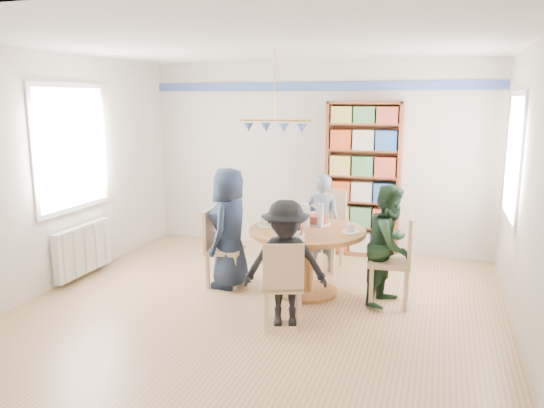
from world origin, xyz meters
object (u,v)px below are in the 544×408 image
at_px(radiator, 83,249).
at_px(bookshelf, 363,181).
at_px(dining_table, 307,246).
at_px(chair_right, 399,256).
at_px(chair_far, 326,225).
at_px(person_left, 229,228).
at_px(chair_left, 218,244).
at_px(person_near, 285,263).
at_px(person_far, 323,222).
at_px(chair_near, 283,281).
at_px(person_right, 390,245).

height_order(radiator, bookshelf, bookshelf).
xyz_separation_m(dining_table, chair_right, (1.01, -0.03, -0.02)).
bearing_deg(chair_far, person_left, -131.31).
bearing_deg(chair_left, chair_right, 0.32).
bearing_deg(dining_table, person_near, -89.52).
height_order(person_far, person_near, person_far).
distance_m(dining_table, chair_left, 1.06).
distance_m(dining_table, person_far, 0.88).
xyz_separation_m(chair_far, person_left, (-0.92, -1.05, 0.14)).
height_order(person_near, bookshelf, bookshelf).
relative_size(chair_far, person_near, 0.83).
bearing_deg(chair_left, person_far, 41.41).
relative_size(person_near, bookshelf, 0.58).
bearing_deg(chair_left, chair_far, 44.96).
xyz_separation_m(chair_right, person_left, (-1.93, -0.00, 0.16)).
distance_m(chair_near, person_right, 1.33).
xyz_separation_m(chair_right, person_far, (-1.02, 0.91, 0.09)).
relative_size(chair_right, person_far, 0.78).
relative_size(chair_far, chair_near, 1.18).
bearing_deg(dining_table, radiator, -174.02).
bearing_deg(chair_near, chair_left, 138.71).
relative_size(person_far, bookshelf, 0.59).
bearing_deg(chair_right, bookshelf, 110.12).
xyz_separation_m(person_far, bookshelf, (0.37, 0.87, 0.43)).
distance_m(dining_table, person_left, 0.93).
bearing_deg(person_near, radiator, 151.29).
distance_m(chair_left, chair_right, 2.07).
xyz_separation_m(dining_table, bookshelf, (0.36, 1.75, 0.50)).
relative_size(person_right, bookshelf, 0.61).
bearing_deg(person_near, person_right, 26.89).
bearing_deg(chair_near, person_near, 93.62).
bearing_deg(chair_near, radiator, 165.96).
height_order(dining_table, chair_right, chair_right).
height_order(person_left, bookshelf, bookshelf).
bearing_deg(dining_table, chair_right, -1.75).
distance_m(chair_left, person_far, 1.40).
distance_m(radiator, person_near, 2.85).
bearing_deg(chair_left, chair_near, -41.29).
bearing_deg(chair_far, dining_table, -90.14).
distance_m(chair_left, person_left, 0.24).
bearing_deg(dining_table, chair_left, -177.72).
bearing_deg(bookshelf, chair_far, -115.72).
bearing_deg(dining_table, person_right, -1.00).
bearing_deg(chair_near, person_far, 90.91).
height_order(dining_table, person_near, person_near).
xyz_separation_m(dining_table, chair_left, (-1.06, -0.04, -0.06)).
relative_size(chair_left, person_far, 0.73).
height_order(chair_near, person_near, person_near).
bearing_deg(chair_near, dining_table, 90.82).
height_order(chair_left, chair_right, chair_right).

